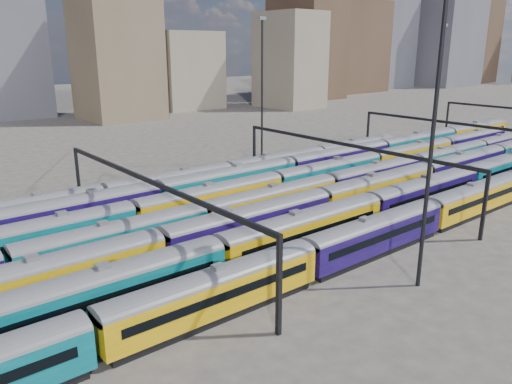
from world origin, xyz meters
TOP-DOWN VIEW (x-y plane):
  - ground at (0.00, 0.00)m, footprint 500.00×500.00m
  - rake_0 at (-12.21, -15.00)m, footprint 118.87×2.90m
  - rake_1 at (3.19, -10.00)m, footprint 129.34×3.15m
  - rake_2 at (10.96, -5.00)m, footprint 151.01×3.15m
  - rake_3 at (6.81, 0.00)m, footprint 121.37×2.96m
  - rake_4 at (1.64, 5.00)m, footprint 126.22×3.08m
  - rake_5 at (8.84, 10.00)m, footprint 134.45×3.28m
  - rake_6 at (-18.78, 15.00)m, footprint 117.52×2.87m
  - gantry_1 at (-20.00, 0.00)m, footprint 0.35×40.35m
  - gantry_2 at (10.00, 0.00)m, footprint 0.35×40.35m
  - gantry_3 at (40.00, 0.00)m, footprint 0.35×40.35m
  - mast_2 at (-5.00, -22.00)m, footprint 1.40×0.50m
  - mast_3 at (15.00, 24.00)m, footprint 1.40×0.50m
  - mast_5 at (65.00, 20.00)m, footprint 1.40×0.50m
  - skyline at (104.75, 105.73)m, footprint 399.22×60.48m

SIDE VIEW (x-z plane):
  - ground at x=0.00m, z-range 0.00..0.00m
  - rake_6 at x=-18.78m, z-range 0.12..4.94m
  - rake_0 at x=-12.21m, z-range 0.12..5.00m
  - rake_3 at x=6.81m, z-range 0.12..5.11m
  - rake_4 at x=1.64m, z-range 0.13..5.32m
  - rake_1 at x=3.19m, z-range 0.13..5.45m
  - rake_2 at x=10.96m, z-range 0.13..5.45m
  - rake_5 at x=8.84m, z-range 0.14..5.67m
  - gantry_1 at x=-20.00m, z-range 2.78..10.80m
  - gantry_2 at x=10.00m, z-range 2.78..10.80m
  - gantry_3 at x=40.00m, z-range 2.78..10.80m
  - mast_2 at x=-5.00m, z-range 1.17..26.77m
  - mast_3 at x=15.00m, z-range 1.17..26.77m
  - mast_5 at x=65.00m, z-range 1.17..26.77m
  - skyline at x=104.75m, z-range -4.18..45.85m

